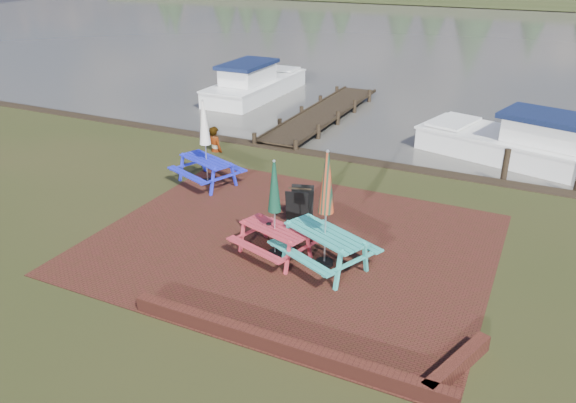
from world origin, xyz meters
The scene contains 12 objects.
ground centered at (0.00, 0.00, 0.00)m, with size 120.00×120.00×0.00m, color black.
paving centered at (0.00, 1.00, 0.01)m, with size 9.00×7.50×0.02m, color #3C1C13.
brick_wall centered at (2.15, -2.42, 0.15)m, with size 6.21×1.79×0.30m.
water centered at (0.00, 37.00, 0.00)m, with size 120.00×60.00×0.02m, color #413E38.
picnic_table_teal centered at (1.06, 0.42, 0.92)m, with size 2.43×2.32×2.63m.
picnic_table_red centered at (-0.10, 0.34, 0.80)m, with size 1.99×1.87×2.27m.
picnic_table_blue centered at (-3.80, 3.25, 0.87)m, with size 2.24×2.13×2.48m.
chalkboard centered at (-0.32, 2.13, 0.47)m, with size 0.61×0.68×0.92m.
jetty centered at (-3.50, 11.28, 0.11)m, with size 1.76×9.08×1.00m.
boat_jetty centered at (-7.94, 13.64, 0.37)m, with size 2.28×6.56×1.90m.
boat_near centered at (4.53, 9.74, 0.37)m, with size 7.35×4.17×1.88m.
person centered at (-5.14, 5.76, 0.85)m, with size 0.62×0.41×1.70m, color gray.
Camera 1 is at (4.94, -9.47, 6.37)m, focal length 35.00 mm.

